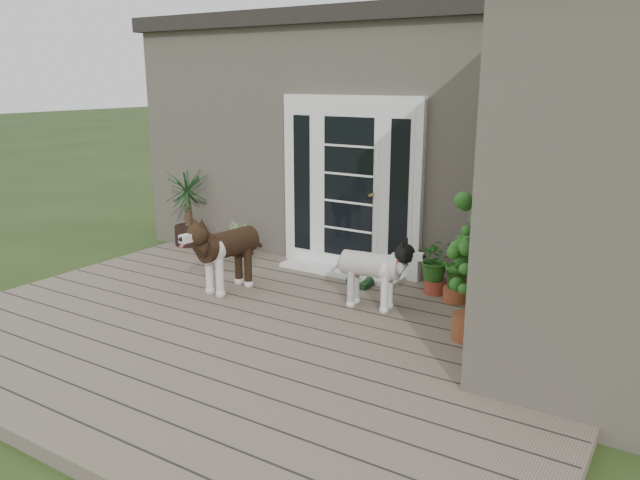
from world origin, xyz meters
The scene contains 16 objects.
deck centered at (0.00, 0.40, 0.06)m, with size 6.20×4.60×0.12m, color #6B5B4C.
house_main centered at (0.00, 4.65, 1.55)m, with size 7.40×4.00×3.10m, color #665E54.
roof_main centered at (0.00, 4.65, 3.20)m, with size 7.60×4.20×0.20m, color #2D2826.
house_wing centered at (2.90, 1.50, 1.55)m, with size 1.60×2.40×3.10m, color #665E54.
door_unit centered at (-0.20, 2.60, 1.19)m, with size 1.90×0.14×2.15m, color white.
door_step centered at (-0.20, 2.40, 0.14)m, with size 1.60×0.40×0.05m, color white.
brindle_dog centered at (-0.95, 1.17, 0.52)m, with size 0.41×0.95×0.79m, color #332012, non-canonical shape.
white_dog centered at (0.66, 1.53, 0.46)m, with size 0.35×0.82×0.68m, color white, non-canonical shape.
spider_plant centered at (-1.78, 2.40, 0.40)m, with size 0.53×0.53×0.57m, color #90B46E, non-canonical shape.
yucca centered at (-2.75, 2.40, 0.68)m, with size 0.78×0.78×1.12m, color black, non-canonical shape.
herb_a centered at (1.07, 2.31, 0.40)m, with size 0.45×0.45×0.57m, color #1D4C15.
herb_b centered at (1.36, 2.18, 0.38)m, with size 0.35×0.35×0.53m, color #245C1A.
herb_c centered at (1.89, 2.31, 0.40)m, with size 0.36×0.36×0.56m, color #175319.
sapling centered at (1.82, 1.28, 0.96)m, with size 0.49×0.49×1.68m, color #1A5719, non-canonical shape.
clog_left centered at (0.07, 2.20, 0.16)m, with size 0.12×0.26×0.08m, color #153618, non-canonical shape.
clog_right centered at (0.32, 2.08, 0.16)m, with size 0.13×0.28×0.08m, color #163718, non-canonical shape.
Camera 1 is at (3.51, -3.97, 2.46)m, focal length 34.91 mm.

